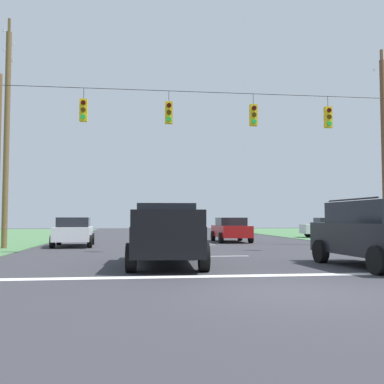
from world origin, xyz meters
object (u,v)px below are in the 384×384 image
Objects in this scene: suv_black at (376,232)px; utility_pole_mid_right at (384,148)px; distant_car_crossing_white at (74,231)px; distant_car_oncoming at (231,229)px; pickup_truck at (166,234)px; distant_car_far_parked at (330,227)px; overhead_signal_span at (213,156)px; utility_pole_near_left at (7,132)px.

suv_black is 12.93m from utility_pole_mid_right.
distant_car_crossing_white is 17.45m from utility_pole_mid_right.
distant_car_crossing_white is 1.02× the size of distant_car_oncoming.
distant_car_far_parked is (13.73, 18.47, -0.18)m from pickup_truck.
pickup_truck is at bearing -67.30° from distant_car_crossing_white.
suv_black is at bearing -59.11° from overhead_signal_span.
utility_pole_mid_right is (6.39, 10.40, 4.28)m from suv_black.
distant_car_far_parked is at bearing 53.37° from pickup_truck.
pickup_truck reaches higher than distant_car_crossing_white.
overhead_signal_span is at bearing 120.89° from suv_black.
distant_car_oncoming is (-1.23, 15.05, -0.27)m from suv_black.
distant_car_crossing_white is 0.99× the size of distant_car_far_parked.
distant_car_crossing_white is 9.76m from distant_car_oncoming.
suv_black is 1.11× the size of distant_car_far_parked.
utility_pole_near_left is at bearing 130.65° from pickup_truck.
overhead_signal_span is 9.61m from distant_car_oncoming.
overhead_signal_span is 10.41m from utility_pole_near_left.
distant_car_crossing_white is at bearing 131.60° from suv_black.
overhead_signal_span is 9.06m from distant_car_crossing_white.
utility_pole_mid_right reaches higher than overhead_signal_span.
utility_pole_mid_right is (-1.17, -9.69, 4.55)m from distant_car_far_parked.
pickup_truck is 1.12× the size of suv_black.
pickup_truck is 1.28× the size of distant_car_oncoming.
distant_car_crossing_white is (-4.23, 10.10, -0.18)m from pickup_truck.
distant_car_crossing_white is at bearing 27.43° from utility_pole_near_left.
utility_pole_near_left is at bearing -154.65° from distant_car_far_parked.
suv_black is 21.47m from distant_car_far_parked.
distant_car_crossing_white is at bearing -155.02° from distant_car_far_parked.
suv_black is at bearing -48.40° from distant_car_crossing_white.
distant_car_far_parked is (7.55, 20.09, -0.27)m from suv_black.
overhead_signal_span is at bearing -106.98° from distant_car_oncoming.
overhead_signal_span is at bearing -38.83° from distant_car_crossing_white.
overhead_signal_span is 4.25× the size of distant_car_oncoming.
suv_black is (6.18, -1.62, 0.09)m from pickup_truck.
pickup_truck is 14.32m from distant_car_oncoming.
overhead_signal_span reaches higher than distant_car_crossing_white.
distant_car_oncoming is at bearing 73.02° from overhead_signal_span.
distant_car_far_parked is 23.79m from utility_pole_near_left.
overhead_signal_span is 4.17× the size of distant_car_crossing_white.
distant_car_crossing_white is 0.40× the size of utility_pole_mid_right.
utility_pole_mid_right is (10.24, 3.95, 1.16)m from overhead_signal_span.
distant_car_crossing_white is at bearing 175.51° from utility_pole_mid_right.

